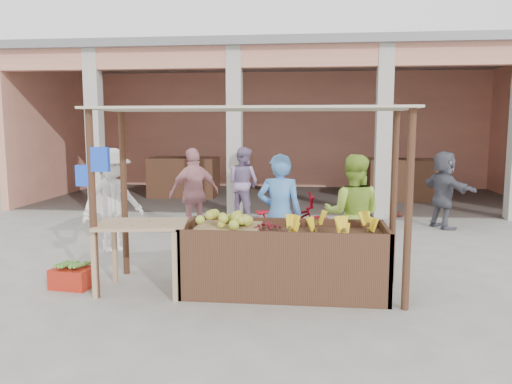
# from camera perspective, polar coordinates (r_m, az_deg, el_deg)

# --- Properties ---
(ground) EXTENTS (60.00, 60.00, 0.00)m
(ground) POSITION_cam_1_polar(r_m,az_deg,el_deg) (6.68, -1.14, -11.25)
(ground) COLOR gray
(ground) RESTS_ON ground
(market_building) EXTENTS (14.40, 6.40, 4.20)m
(market_building) POSITION_cam_1_polar(r_m,az_deg,el_deg) (15.22, 3.40, 9.62)
(market_building) COLOR tan
(market_building) RESTS_ON ground
(fruit_stall) EXTENTS (2.60, 0.95, 0.80)m
(fruit_stall) POSITION_cam_1_polar(r_m,az_deg,el_deg) (6.52, 3.26, -8.06)
(fruit_stall) COLOR #492D1D
(fruit_stall) RESTS_ON ground
(stall_awning) EXTENTS (4.09, 1.35, 2.39)m
(stall_awning) POSITION_cam_1_polar(r_m,az_deg,el_deg) (6.39, -1.25, 5.98)
(stall_awning) COLOR #492D1D
(stall_awning) RESTS_ON ground
(banana_heap) EXTENTS (1.13, 0.62, 0.21)m
(banana_heap) POSITION_cam_1_polar(r_m,az_deg,el_deg) (6.37, 8.13, -3.84)
(banana_heap) COLOR yellow
(banana_heap) RESTS_ON fruit_stall
(melon_tray) EXTENTS (0.82, 0.71, 0.21)m
(melon_tray) POSITION_cam_1_polar(r_m,az_deg,el_deg) (6.53, -3.15, -3.51)
(melon_tray) COLOR #97794D
(melon_tray) RESTS_ON fruit_stall
(berry_heap) EXTENTS (0.48, 0.39, 0.15)m
(berry_heap) POSITION_cam_1_polar(r_m,az_deg,el_deg) (6.43, 1.30, -3.90)
(berry_heap) COLOR maroon
(berry_heap) RESTS_ON fruit_stall
(side_table) EXTENTS (1.23, 0.92, 0.92)m
(side_table) POSITION_cam_1_polar(r_m,az_deg,el_deg) (6.63, -12.86, -4.66)
(side_table) COLOR tan
(side_table) RESTS_ON ground
(papaya_pile) EXTENTS (0.72, 0.41, 0.20)m
(papaya_pile) POSITION_cam_1_polar(r_m,az_deg,el_deg) (6.58, -12.92, -2.57)
(papaya_pile) COLOR #579831
(papaya_pile) RESTS_ON side_table
(red_crate) EXTENTS (0.56, 0.44, 0.27)m
(red_crate) POSITION_cam_1_polar(r_m,az_deg,el_deg) (7.21, -20.22, -9.18)
(red_crate) COLOR #AC2212
(red_crate) RESTS_ON ground
(plantain_bundle) EXTENTS (0.40, 0.28, 0.08)m
(plantain_bundle) POSITION_cam_1_polar(r_m,az_deg,el_deg) (7.16, -20.29, -7.85)
(plantain_bundle) COLOR #538B32
(plantain_bundle) RESTS_ON red_crate
(produce_sacks) EXTENTS (0.92, 0.69, 0.56)m
(produce_sacks) POSITION_cam_1_polar(r_m,az_deg,el_deg) (12.09, 15.86, -1.63)
(produce_sacks) COLOR maroon
(produce_sacks) RESTS_ON ground
(vendor_blue) EXTENTS (0.73, 0.55, 1.88)m
(vendor_blue) POSITION_cam_1_polar(r_m,az_deg,el_deg) (7.17, 2.72, -2.16)
(vendor_blue) COLOR #518FE0
(vendor_blue) RESTS_ON ground
(vendor_green) EXTENTS (0.96, 0.66, 1.84)m
(vendor_green) POSITION_cam_1_polar(r_m,az_deg,el_deg) (7.39, 11.00, -2.18)
(vendor_green) COLOR #A3CF41
(vendor_green) RESTS_ON ground
(motorcycle) EXTENTS (0.96, 2.14, 1.08)m
(motorcycle) POSITION_cam_1_polar(r_m,az_deg,el_deg) (8.36, 2.71, -3.57)
(motorcycle) COLOR maroon
(motorcycle) RESTS_ON ground
(shopper_a) EXTENTS (1.24, 1.35, 1.92)m
(shopper_a) POSITION_cam_1_polar(r_m,az_deg,el_deg) (8.87, -16.10, -0.46)
(shopper_a) COLOR white
(shopper_a) RESTS_ON ground
(shopper_b) EXTENTS (1.21, 1.13, 1.85)m
(shopper_b) POSITION_cam_1_polar(r_m,az_deg,el_deg) (9.61, -7.06, 0.18)
(shopper_b) COLOR #C9858B
(shopper_b) RESTS_ON ground
(shopper_d) EXTENTS (1.23, 1.72, 1.73)m
(shopper_d) POSITION_cam_1_polar(r_m,az_deg,el_deg) (11.21, 20.67, 0.47)
(shopper_d) COLOR #50515D
(shopper_d) RESTS_ON ground
(shopper_f) EXTENTS (1.02, 0.88, 1.82)m
(shopper_f) POSITION_cam_1_polar(r_m,az_deg,el_deg) (11.63, -1.47, 1.43)
(shopper_f) COLOR #8E76A1
(shopper_f) RESTS_ON ground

